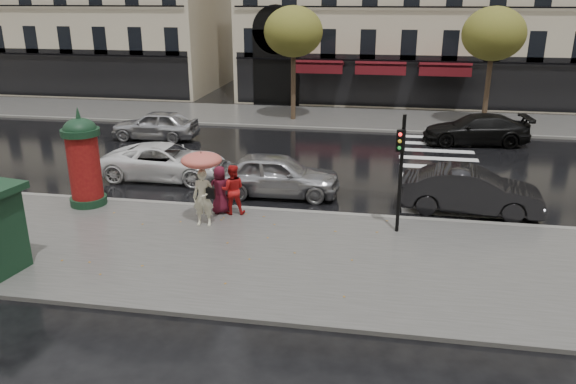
% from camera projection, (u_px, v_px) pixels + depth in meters
% --- Properties ---
extents(ground, '(160.00, 160.00, 0.00)m').
position_uv_depth(ground, '(261.00, 249.00, 16.81)').
color(ground, black).
rests_on(ground, ground).
extents(near_sidewalk, '(90.00, 7.00, 0.12)m').
position_uv_depth(near_sidewalk, '(258.00, 254.00, 16.33)').
color(near_sidewalk, '#474744').
rests_on(near_sidewalk, ground).
extents(far_sidewalk, '(90.00, 6.00, 0.12)m').
position_uv_depth(far_sidewalk, '(328.00, 118.00, 34.44)').
color(far_sidewalk, '#474744').
rests_on(far_sidewalk, ground).
extents(near_kerb, '(90.00, 0.25, 0.14)m').
position_uv_depth(near_kerb, '(280.00, 211.00, 19.57)').
color(near_kerb, slate).
rests_on(near_kerb, ground).
extents(far_kerb, '(90.00, 0.25, 0.14)m').
position_uv_depth(far_kerb, '(322.00, 128.00, 31.65)').
color(far_kerb, slate).
rests_on(far_kerb, ground).
extents(zebra_crossing, '(3.60, 11.75, 0.01)m').
position_uv_depth(zebra_crossing, '(441.00, 167.00, 24.76)').
color(zebra_crossing, silver).
rests_on(zebra_crossing, ground).
extents(tree_far_left, '(3.40, 3.40, 6.64)m').
position_uv_depth(tree_far_left, '(293.00, 32.00, 32.13)').
color(tree_far_left, '#38281C').
rests_on(tree_far_left, ground).
extents(tree_far_right, '(3.40, 3.40, 6.64)m').
position_uv_depth(tree_far_right, '(494.00, 34.00, 30.36)').
color(tree_far_right, '#38281C').
rests_on(tree_far_right, ground).
extents(woman_umbrella, '(1.30, 1.30, 2.49)m').
position_uv_depth(woman_umbrella, '(202.00, 177.00, 17.76)').
color(woman_umbrella, beige).
rests_on(woman_umbrella, near_sidewalk).
extents(woman_red, '(0.95, 0.81, 1.73)m').
position_uv_depth(woman_red, '(232.00, 189.00, 18.96)').
color(woman_red, red).
rests_on(woman_red, near_sidewalk).
extents(man_burgundy, '(0.95, 0.81, 1.65)m').
position_uv_depth(man_burgundy, '(220.00, 190.00, 19.04)').
color(man_burgundy, '#50101F').
rests_on(man_burgundy, near_sidewalk).
extents(morris_column, '(1.31, 1.31, 3.52)m').
position_uv_depth(morris_column, '(83.00, 159.00, 19.54)').
color(morris_column, black).
rests_on(morris_column, near_sidewalk).
extents(traffic_light, '(0.28, 0.37, 3.74)m').
position_uv_depth(traffic_light, '(401.00, 163.00, 16.98)').
color(traffic_light, black).
rests_on(traffic_light, near_sidewalk).
extents(car_silver, '(4.82, 2.07, 1.62)m').
position_uv_depth(car_silver, '(277.00, 175.00, 21.09)').
color(car_silver, '#9FA0A4').
rests_on(car_silver, ground).
extents(car_darkgrey, '(4.89, 2.07, 1.57)m').
position_uv_depth(car_darkgrey, '(471.00, 191.00, 19.43)').
color(car_darkgrey, black).
rests_on(car_darkgrey, ground).
extents(car_white, '(5.16, 2.39, 1.43)m').
position_uv_depth(car_white, '(166.00, 162.00, 23.05)').
color(car_white, white).
rests_on(car_white, ground).
extents(car_black, '(5.39, 2.61, 1.51)m').
position_uv_depth(car_black, '(476.00, 129.00, 28.39)').
color(car_black, black).
rests_on(car_black, ground).
extents(car_far_silver, '(4.53, 1.91, 1.53)m').
position_uv_depth(car_far_silver, '(155.00, 125.00, 29.32)').
color(car_far_silver, '#A7A7AC').
rests_on(car_far_silver, ground).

